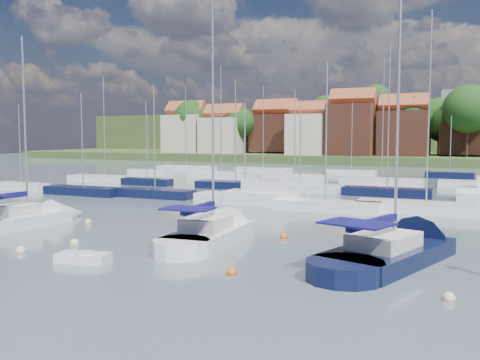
% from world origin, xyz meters
% --- Properties ---
extents(ground, '(260.00, 260.00, 0.00)m').
position_xyz_m(ground, '(0.00, 40.00, 0.00)').
color(ground, '#43525B').
rests_on(ground, ground).
extents(sailboat_left, '(3.36, 10.29, 13.84)m').
position_xyz_m(sailboat_left, '(-15.95, 3.95, 0.36)').
color(sailboat_left, white).
rests_on(sailboat_left, ground).
extents(sailboat_centre, '(3.83, 11.64, 15.57)m').
position_xyz_m(sailboat_centre, '(-2.04, 4.73, 0.35)').
color(sailboat_centre, white).
rests_on(sailboat_centre, ground).
extents(sailboat_navy, '(7.10, 13.39, 17.87)m').
position_xyz_m(sailboat_navy, '(8.77, 4.23, 0.35)').
color(sailboat_navy, black).
rests_on(sailboat_navy, ground).
extents(tender, '(2.76, 1.72, 0.55)m').
position_xyz_m(tender, '(-5.38, -3.38, 0.21)').
color(tender, white).
rests_on(tender, ground).
extents(buoy_b, '(0.53, 0.53, 0.53)m').
position_xyz_m(buoy_b, '(-9.72, -3.19, 0.00)').
color(buoy_b, beige).
rests_on(buoy_b, ground).
extents(buoy_c, '(0.53, 0.53, 0.53)m').
position_xyz_m(buoy_c, '(-8.57, -0.43, 0.00)').
color(buoy_c, beige).
rests_on(buoy_c, ground).
extents(buoy_d, '(0.47, 0.47, 0.47)m').
position_xyz_m(buoy_d, '(2.25, -2.52, 0.00)').
color(buoy_d, '#D85914').
rests_on(buoy_d, ground).
extents(buoy_e, '(0.47, 0.47, 0.47)m').
position_xyz_m(buoy_e, '(1.52, 6.28, 0.00)').
color(buoy_e, '#D85914').
rests_on(buoy_e, ground).
extents(buoy_f, '(0.47, 0.47, 0.47)m').
position_xyz_m(buoy_f, '(11.25, -2.46, 0.00)').
color(buoy_f, beige).
rests_on(buoy_f, ground).
extents(buoy_g, '(0.47, 0.47, 0.47)m').
position_xyz_m(buoy_g, '(-12.80, 5.69, 0.00)').
color(buoy_g, beige).
rests_on(buoy_g, ground).
extents(marina_field, '(79.62, 41.41, 15.93)m').
position_xyz_m(marina_field, '(1.91, 35.15, 0.43)').
color(marina_field, white).
rests_on(marina_field, ground).
extents(far_shore_town, '(212.46, 90.00, 22.27)m').
position_xyz_m(far_shore_town, '(2.23, 132.67, 4.61)').
color(far_shore_town, '#3F4E27').
rests_on(far_shore_town, ground).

